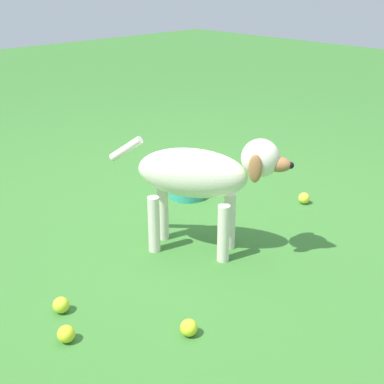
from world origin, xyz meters
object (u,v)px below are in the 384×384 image
(tennis_ball_4, at_px, (226,173))
(water_bowl, at_px, (187,192))
(tennis_ball_1, at_px, (66,334))
(tennis_ball_2, at_px, (304,198))
(dog, at_px, (203,176))
(tennis_ball_0, at_px, (61,305))
(tennis_ball_3, at_px, (189,328))

(tennis_ball_4, bearing_deg, water_bowl, 6.94)
(tennis_ball_1, xyz_separation_m, tennis_ball_2, (-1.66, -0.12, 0.00))
(dog, relative_size, tennis_ball_2, 11.70)
(tennis_ball_2, bearing_deg, tennis_ball_0, -1.86)
(tennis_ball_0, height_order, tennis_ball_3, same)
(tennis_ball_2, relative_size, tennis_ball_4, 1.00)
(dog, distance_m, tennis_ball_0, 0.84)
(tennis_ball_0, relative_size, tennis_ball_4, 1.00)
(tennis_ball_0, bearing_deg, tennis_ball_3, 120.28)
(dog, xyz_separation_m, tennis_ball_3, (0.49, 0.42, -0.35))
(tennis_ball_2, height_order, tennis_ball_3, same)
(tennis_ball_3, xyz_separation_m, water_bowl, (-0.89, -0.95, -0.00))
(tennis_ball_1, bearing_deg, water_bowl, -151.82)
(dog, xyz_separation_m, water_bowl, (-0.40, -0.53, -0.36))
(tennis_ball_3, bearing_deg, tennis_ball_0, -59.72)
(water_bowl, bearing_deg, tennis_ball_2, 127.49)
(tennis_ball_3, bearing_deg, tennis_ball_1, -39.29)
(tennis_ball_0, xyz_separation_m, tennis_ball_1, (0.08, 0.17, 0.00))
(tennis_ball_3, xyz_separation_m, tennis_ball_4, (-1.29, -1.00, 0.00))
(tennis_ball_3, bearing_deg, dog, -139.27)
(tennis_ball_1, height_order, tennis_ball_4, same)
(dog, relative_size, tennis_ball_0, 11.70)
(tennis_ball_4, bearing_deg, tennis_ball_3, 37.78)
(tennis_ball_0, xyz_separation_m, tennis_ball_4, (-1.56, -0.54, 0.00))
(dog, height_order, tennis_ball_3, dog)
(tennis_ball_1, bearing_deg, tennis_ball_4, -156.45)
(dog, height_order, tennis_ball_1, dog)
(tennis_ball_2, height_order, tennis_ball_4, same)
(dog, bearing_deg, tennis_ball_2, 58.74)
(tennis_ball_0, bearing_deg, tennis_ball_4, -160.77)
(tennis_ball_1, height_order, tennis_ball_3, same)
(tennis_ball_0, bearing_deg, water_bowl, -156.92)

